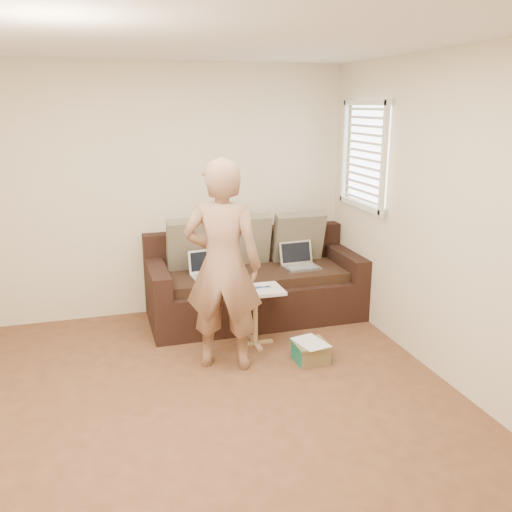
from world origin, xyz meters
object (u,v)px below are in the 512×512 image
at_px(sofa, 255,279).
at_px(laptop_white, 209,277).
at_px(striped_box, 311,352).
at_px(laptop_silver, 302,268).
at_px(drinking_glass, 239,282).
at_px(side_table, 255,317).
at_px(person, 223,266).

bearing_deg(sofa, laptop_white, -170.66).
relative_size(laptop_white, striped_box, 1.18).
relative_size(laptop_silver, drinking_glass, 3.08).
height_order(laptop_silver, side_table, laptop_silver).
bearing_deg(drinking_glass, laptop_white, 107.83).
distance_m(sofa, laptop_white, 0.52).
height_order(laptop_white, striped_box, laptop_white).
bearing_deg(sofa, drinking_glass, -118.95).
relative_size(sofa, striped_box, 7.59).
bearing_deg(laptop_silver, drinking_glass, -151.26).
distance_m(laptop_silver, side_table, 0.93).
relative_size(sofa, laptop_white, 6.40).
bearing_deg(laptop_silver, sofa, 166.96).
bearing_deg(person, laptop_silver, -116.67).
bearing_deg(sofa, laptop_silver, -9.30).
distance_m(laptop_white, side_table, 0.70).
relative_size(sofa, laptop_silver, 5.95).
xyz_separation_m(person, side_table, (0.38, 0.33, -0.62)).
bearing_deg(striped_box, laptop_white, 122.47).
bearing_deg(person, sofa, -97.23).
distance_m(person, side_table, 0.80).
xyz_separation_m(sofa, laptop_silver, (0.49, -0.08, 0.10)).
bearing_deg(sofa, side_table, -106.10).
height_order(side_table, drinking_glass, drinking_glass).
bearing_deg(person, side_table, -116.36).
distance_m(side_table, striped_box, 0.63).
height_order(sofa, laptop_white, sofa).
distance_m(laptop_white, striped_box, 1.33).
distance_m(laptop_silver, person, 1.44).
height_order(sofa, person, person).
bearing_deg(laptop_white, laptop_silver, -5.64).
height_order(sofa, striped_box, sofa).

